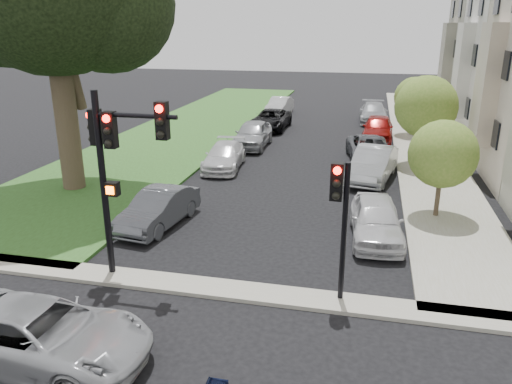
% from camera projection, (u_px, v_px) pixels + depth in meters
% --- Properties ---
extents(ground, '(140.00, 140.00, 0.00)m').
position_uv_depth(ground, '(210.00, 333.00, 12.22)').
color(ground, black).
rests_on(ground, ground).
extents(grass_strip, '(8.00, 44.00, 0.12)m').
position_uv_depth(grass_strip, '(194.00, 127.00, 36.26)').
color(grass_strip, '#2E4F1C').
rests_on(grass_strip, ground).
extents(sidewalk_right, '(3.50, 44.00, 0.12)m').
position_uv_depth(sidewalk_right, '(420.00, 137.00, 32.93)').
color(sidewalk_right, gray).
rests_on(sidewalk_right, ground).
extents(sidewalk_cross, '(60.00, 1.00, 0.12)m').
position_uv_depth(sidewalk_cross, '(232.00, 290.00, 14.05)').
color(sidewalk_cross, gray).
rests_on(sidewalk_cross, ground).
extents(house_d, '(7.70, 7.55, 15.97)m').
position_uv_depth(house_d, '(506.00, 27.00, 35.52)').
color(house_d, gray).
rests_on(house_d, ground).
extents(small_tree_a, '(2.56, 2.56, 3.84)m').
position_uv_depth(small_tree_a, '(443.00, 154.00, 18.63)').
color(small_tree_a, '#4F3F28').
rests_on(small_tree_a, ground).
extents(small_tree_b, '(3.16, 3.16, 4.75)m').
position_uv_depth(small_tree_b, '(426.00, 107.00, 25.44)').
color(small_tree_b, '#4F3F28').
rests_on(small_tree_b, ground).
extents(small_tree_c, '(2.61, 2.61, 3.92)m').
position_uv_depth(small_tree_c, '(414.00, 97.00, 32.76)').
color(small_tree_c, '#4F3F28').
rests_on(small_tree_c, ground).
extents(traffic_signal_main, '(2.68, 0.69, 5.50)m').
position_uv_depth(traffic_signal_main, '(115.00, 153.00, 13.78)').
color(traffic_signal_main, black).
rests_on(traffic_signal_main, ground).
extents(traffic_signal_secondary, '(0.49, 0.40, 3.92)m').
position_uv_depth(traffic_signal_secondary, '(340.00, 207.00, 12.76)').
color(traffic_signal_secondary, black).
rests_on(traffic_signal_secondary, ground).
extents(car_cross_near, '(5.08, 2.46, 1.39)m').
position_uv_depth(car_cross_near, '(40.00, 335.00, 10.97)').
color(car_cross_near, '#999BA0').
rests_on(car_cross_near, ground).
extents(car_parked_0, '(2.04, 4.37, 1.45)m').
position_uv_depth(car_parked_0, '(376.00, 219.00, 17.35)').
color(car_parked_0, silver).
rests_on(car_parked_0, ground).
extents(car_parked_1, '(2.53, 5.02, 1.58)m').
position_uv_depth(car_parked_1, '(373.00, 164.00, 23.95)').
color(car_parked_1, '#999BA0').
rests_on(car_parked_1, ground).
extents(car_parked_2, '(2.92, 5.11, 1.34)m').
position_uv_depth(car_parked_2, '(370.00, 149.00, 27.25)').
color(car_parked_2, '#3F4247').
rests_on(car_parked_2, ground).
extents(car_parked_3, '(2.05, 4.72, 1.58)m').
position_uv_depth(car_parked_3, '(378.00, 128.00, 32.15)').
color(car_parked_3, maroon).
rests_on(car_parked_3, ground).
extents(car_parked_4, '(2.24, 5.09, 1.46)m').
position_uv_depth(car_parked_4, '(373.00, 113.00, 38.05)').
color(car_parked_4, '#999BA0').
rests_on(car_parked_4, ground).
extents(car_parked_5, '(1.95, 4.28, 1.36)m').
position_uv_depth(car_parked_5, '(159.00, 209.00, 18.48)').
color(car_parked_5, '#3F4247').
rests_on(car_parked_5, ground).
extents(car_parked_6, '(2.22, 4.59, 1.29)m').
position_uv_depth(car_parked_6, '(224.00, 156.00, 25.94)').
color(car_parked_6, silver).
rests_on(car_parked_6, ground).
extents(car_parked_7, '(1.96, 4.70, 1.59)m').
position_uv_depth(car_parked_7, '(253.00, 134.00, 30.38)').
color(car_parked_7, '#999BA0').
rests_on(car_parked_7, ground).
extents(car_parked_8, '(2.42, 5.07, 1.40)m').
position_uv_depth(car_parked_8, '(271.00, 120.00, 35.50)').
color(car_parked_8, black).
rests_on(car_parked_8, ground).
extents(car_parked_9, '(1.79, 4.35, 1.40)m').
position_uv_depth(car_parked_9, '(279.00, 106.00, 41.41)').
color(car_parked_9, silver).
rests_on(car_parked_9, ground).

